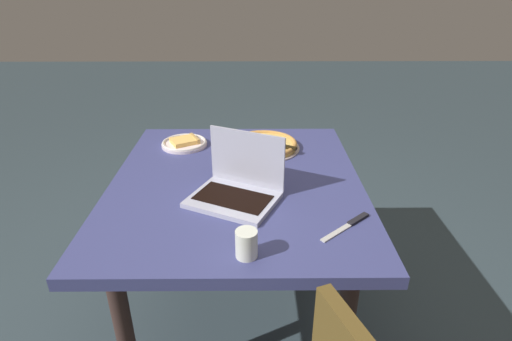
{
  "coord_description": "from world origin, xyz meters",
  "views": [
    {
      "loc": [
        -1.42,
        -0.07,
        1.49
      ],
      "look_at": [
        -0.02,
        -0.08,
        0.79
      ],
      "focal_mm": 28.34,
      "sensor_mm": 36.0,
      "label": 1
    }
  ],
  "objects_px": {
    "dining_table": "(237,200)",
    "table_knife": "(350,224)",
    "pizza_plate": "(185,143)",
    "pizza_tray": "(264,145)",
    "laptop": "(238,186)",
    "drink_cup": "(246,243)"
  },
  "relations": [
    {
      "from": "dining_table",
      "to": "laptop",
      "type": "xyz_separation_m",
      "value": [
        -0.14,
        -0.01,
        0.14
      ]
    },
    {
      "from": "pizza_plate",
      "to": "pizza_tray",
      "type": "xyz_separation_m",
      "value": [
        -0.04,
        -0.38,
        0.0
      ]
    },
    {
      "from": "laptop",
      "to": "table_knife",
      "type": "relative_size",
      "value": 2.0
    },
    {
      "from": "laptop",
      "to": "drink_cup",
      "type": "xyz_separation_m",
      "value": [
        -0.34,
        -0.04,
        -0.0
      ]
    },
    {
      "from": "laptop",
      "to": "pizza_plate",
      "type": "distance_m",
      "value": 0.56
    },
    {
      "from": "table_knife",
      "to": "drink_cup",
      "type": "relative_size",
      "value": 2.15
    },
    {
      "from": "drink_cup",
      "to": "laptop",
      "type": "bearing_deg",
      "value": 6.21
    },
    {
      "from": "pizza_tray",
      "to": "laptop",
      "type": "bearing_deg",
      "value": 166.5
    },
    {
      "from": "dining_table",
      "to": "pizza_tray",
      "type": "distance_m",
      "value": 0.36
    },
    {
      "from": "laptop",
      "to": "pizza_tray",
      "type": "bearing_deg",
      "value": -13.5
    },
    {
      "from": "dining_table",
      "to": "table_knife",
      "type": "height_order",
      "value": "table_knife"
    },
    {
      "from": "laptop",
      "to": "pizza_tray",
      "type": "distance_m",
      "value": 0.47
    },
    {
      "from": "table_knife",
      "to": "drink_cup",
      "type": "bearing_deg",
      "value": 114.83
    },
    {
      "from": "laptop",
      "to": "drink_cup",
      "type": "distance_m",
      "value": 0.34
    },
    {
      "from": "dining_table",
      "to": "pizza_tray",
      "type": "relative_size",
      "value": 3.45
    },
    {
      "from": "dining_table",
      "to": "table_knife",
      "type": "bearing_deg",
      "value": -129.74
    },
    {
      "from": "pizza_plate",
      "to": "pizza_tray",
      "type": "bearing_deg",
      "value": -95.54
    },
    {
      "from": "table_knife",
      "to": "pizza_plate",
      "type": "bearing_deg",
      "value": 43.67
    },
    {
      "from": "pizza_plate",
      "to": "drink_cup",
      "type": "relative_size",
      "value": 2.47
    },
    {
      "from": "pizza_tray",
      "to": "table_knife",
      "type": "height_order",
      "value": "pizza_tray"
    },
    {
      "from": "dining_table",
      "to": "pizza_plate",
      "type": "bearing_deg",
      "value": 36.12
    },
    {
      "from": "pizza_plate",
      "to": "drink_cup",
      "type": "height_order",
      "value": "drink_cup"
    }
  ]
}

